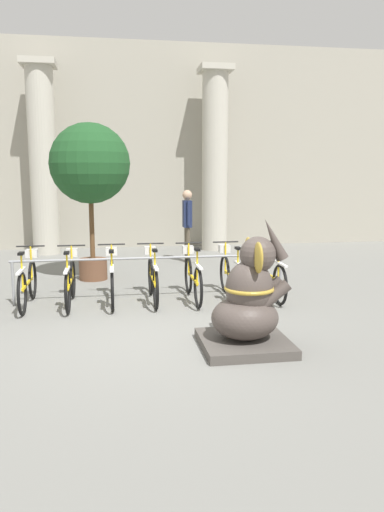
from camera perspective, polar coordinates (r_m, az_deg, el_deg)
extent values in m
plane|color=slate|center=(7.00, -4.08, -8.97)|extent=(60.00, 60.00, 0.00)
cube|color=#A39E8E|center=(15.25, -7.15, 12.31)|extent=(20.00, 0.20, 6.00)
cylinder|color=#BCB7A8|center=(14.34, -16.66, 10.19)|extent=(0.73, 0.73, 5.00)
cube|color=#BCB7A8|center=(14.62, -17.17, 20.34)|extent=(0.91, 0.91, 0.16)
cylinder|color=#BCB7A8|center=(14.52, 2.62, 10.55)|extent=(0.73, 0.73, 5.00)
cube|color=#BCB7A8|center=(14.80, 2.70, 20.59)|extent=(0.91, 0.91, 0.16)
cylinder|color=gray|center=(8.92, -19.76, -2.99)|extent=(0.05, 0.05, 0.75)
cylinder|color=gray|center=(9.26, 10.09, -2.13)|extent=(0.05, 0.05, 0.75)
cylinder|color=gray|center=(8.71, -4.57, -0.23)|extent=(4.79, 0.04, 0.04)
torus|color=black|center=(9.29, -17.76, -2.57)|extent=(0.05, 0.70, 0.70)
torus|color=black|center=(8.26, -18.85, -4.09)|extent=(0.05, 0.70, 0.70)
cube|color=yellow|center=(8.76, -18.29, -2.97)|extent=(0.04, 0.97, 0.04)
cube|color=silver|center=(8.18, -18.98, -1.61)|extent=(0.06, 0.58, 0.03)
cylinder|color=yellow|center=(8.29, -18.84, -1.91)|extent=(0.03, 0.03, 0.60)
cube|color=black|center=(8.24, -18.96, 0.27)|extent=(0.08, 0.18, 0.04)
cylinder|color=yellow|center=(9.19, -17.89, -0.78)|extent=(0.03, 0.03, 0.60)
cylinder|color=black|center=(9.15, -17.99, 1.08)|extent=(0.48, 0.03, 0.03)
cube|color=silver|center=(9.27, -17.85, 0.31)|extent=(0.20, 0.16, 0.14)
torus|color=black|center=(9.17, -13.48, -2.53)|extent=(0.05, 0.70, 0.70)
torus|color=black|center=(8.13, -14.03, -4.07)|extent=(0.05, 0.70, 0.70)
cube|color=yellow|center=(8.64, -13.75, -2.93)|extent=(0.04, 0.97, 0.04)
cube|color=silver|center=(8.06, -14.13, -1.55)|extent=(0.06, 0.58, 0.03)
cylinder|color=yellow|center=(8.17, -14.05, -1.86)|extent=(0.03, 0.03, 0.60)
cube|color=black|center=(8.11, -14.14, 0.36)|extent=(0.08, 0.18, 0.04)
cylinder|color=yellow|center=(9.08, -13.57, -0.72)|extent=(0.03, 0.03, 0.60)
cylinder|color=black|center=(9.03, -13.64, 1.17)|extent=(0.48, 0.03, 0.03)
cube|color=silver|center=(9.15, -13.56, 0.39)|extent=(0.20, 0.16, 0.14)
torus|color=black|center=(9.18, -9.10, -2.38)|extent=(0.05, 0.70, 0.70)
torus|color=black|center=(8.13, -9.09, -3.89)|extent=(0.05, 0.70, 0.70)
cube|color=yellow|center=(8.65, -9.10, -2.77)|extent=(0.04, 0.97, 0.04)
cube|color=silver|center=(8.06, -9.15, -1.38)|extent=(0.06, 0.58, 0.03)
cylinder|color=yellow|center=(8.17, -9.14, -1.69)|extent=(0.03, 0.03, 0.60)
cube|color=black|center=(8.12, -9.20, 0.53)|extent=(0.08, 0.18, 0.04)
cylinder|color=yellow|center=(9.08, -9.15, -0.56)|extent=(0.03, 0.03, 0.60)
cylinder|color=black|center=(9.04, -9.20, 1.32)|extent=(0.48, 0.03, 0.03)
cube|color=silver|center=(9.16, -9.18, 0.54)|extent=(0.20, 0.16, 0.14)
torus|color=black|center=(9.20, -4.75, -2.26)|extent=(0.05, 0.70, 0.70)
torus|color=black|center=(8.16, -4.17, -3.75)|extent=(0.05, 0.70, 0.70)
cube|color=yellow|center=(8.67, -4.48, -2.64)|extent=(0.04, 0.97, 0.04)
cube|color=silver|center=(8.09, -4.20, -1.25)|extent=(0.06, 0.58, 0.03)
cylinder|color=yellow|center=(8.20, -4.25, -1.56)|extent=(0.03, 0.03, 0.60)
cube|color=black|center=(8.14, -4.28, 0.65)|extent=(0.08, 0.18, 0.04)
cylinder|color=yellow|center=(9.11, -4.76, -0.45)|extent=(0.03, 0.03, 0.60)
cylinder|color=black|center=(9.06, -4.78, 1.43)|extent=(0.48, 0.03, 0.03)
cube|color=silver|center=(9.18, -4.82, 0.65)|extent=(0.20, 0.16, 0.14)
torus|color=black|center=(9.26, -0.42, -2.16)|extent=(0.05, 0.70, 0.70)
torus|color=black|center=(8.22, 0.71, -3.63)|extent=(0.05, 0.70, 0.70)
cube|color=yellow|center=(8.73, 0.11, -2.53)|extent=(0.04, 0.97, 0.04)
cube|color=silver|center=(8.15, 0.72, -1.14)|extent=(0.06, 0.58, 0.03)
cylinder|color=yellow|center=(8.26, 0.60, -1.45)|extent=(0.03, 0.03, 0.60)
cube|color=black|center=(8.21, 0.60, 0.74)|extent=(0.08, 0.18, 0.04)
cylinder|color=yellow|center=(9.16, -0.38, -0.36)|extent=(0.03, 0.03, 0.60)
cylinder|color=black|center=(9.12, -0.39, 1.51)|extent=(0.48, 0.03, 0.03)
cube|color=silver|center=(9.23, -0.48, 0.73)|extent=(0.20, 0.16, 0.14)
torus|color=black|center=(9.41, 3.77, -1.99)|extent=(0.05, 0.70, 0.70)
torus|color=black|center=(8.39, 5.39, -3.40)|extent=(0.05, 0.70, 0.70)
cube|color=yellow|center=(8.89, 4.54, -2.34)|extent=(0.04, 0.97, 0.04)
cube|color=silver|center=(8.32, 5.43, -0.96)|extent=(0.06, 0.58, 0.03)
cylinder|color=yellow|center=(8.43, 5.25, -1.27)|extent=(0.03, 0.03, 0.60)
cube|color=black|center=(8.38, 5.29, 0.88)|extent=(0.08, 0.18, 0.04)
cylinder|color=yellow|center=(9.32, 3.84, -0.22)|extent=(0.03, 0.03, 0.60)
cylinder|color=black|center=(9.27, 3.86, 1.62)|extent=(0.48, 0.03, 0.03)
cube|color=silver|center=(9.39, 3.72, 0.85)|extent=(0.20, 0.16, 0.14)
torus|color=black|center=(9.55, 7.92, -1.89)|extent=(0.05, 0.70, 0.70)
torus|color=black|center=(8.55, 10.01, -3.27)|extent=(0.05, 0.70, 0.70)
cube|color=yellow|center=(9.04, 8.91, -2.23)|extent=(0.04, 0.97, 0.04)
cube|color=silver|center=(8.48, 10.08, -0.87)|extent=(0.06, 0.58, 0.03)
cylinder|color=yellow|center=(8.59, 9.85, -1.17)|extent=(0.03, 0.03, 0.60)
cube|color=black|center=(8.53, 9.91, 0.94)|extent=(0.08, 0.18, 0.04)
cylinder|color=yellow|center=(9.46, 8.03, -0.15)|extent=(0.03, 0.03, 0.60)
cylinder|color=black|center=(9.41, 8.07, 1.66)|extent=(0.48, 0.03, 0.03)
cube|color=silver|center=(9.53, 7.87, 0.91)|extent=(0.20, 0.16, 0.14)
cube|color=#4C4742|center=(6.50, 6.01, -9.88)|extent=(1.11, 1.11, 0.12)
ellipsoid|color=#4C423D|center=(6.40, 6.06, -7.03)|extent=(0.86, 0.76, 0.56)
ellipsoid|color=#4C423D|center=(6.32, 6.56, -3.70)|extent=(0.61, 0.56, 0.71)
sphere|color=#4C423D|center=(6.26, 7.52, 0.16)|extent=(0.45, 0.45, 0.45)
ellipsoid|color=#B79333|center=(6.46, 6.44, 0.47)|extent=(0.08, 0.32, 0.38)
ellipsoid|color=#B79333|center=(6.03, 7.59, -0.19)|extent=(0.08, 0.32, 0.38)
cone|color=#4C423D|center=(6.30, 9.32, 1.96)|extent=(0.39, 0.16, 0.57)
cylinder|color=#4C423D|center=(6.53, 8.60, -4.00)|extent=(0.45, 0.15, 0.40)
cylinder|color=#4C423D|center=(6.30, 9.30, -4.52)|extent=(0.45, 0.15, 0.40)
torus|color=#B79333|center=(6.32, 6.56, -3.70)|extent=(0.64, 0.64, 0.05)
cylinder|color=brown|center=(12.62, -0.60, 1.37)|extent=(0.11, 0.11, 0.88)
cylinder|color=brown|center=(12.46, -0.49, 1.26)|extent=(0.11, 0.11, 0.88)
cube|color=#1E284C|center=(12.45, -0.55, 4.84)|extent=(0.20, 0.32, 0.66)
sphere|color=tan|center=(12.43, -0.55, 7.01)|extent=(0.24, 0.24, 0.24)
cylinder|color=#1E284C|center=(12.65, -0.69, 5.06)|extent=(0.07, 0.07, 0.60)
cylinder|color=#1E284C|center=(12.26, -0.41, 4.92)|extent=(0.07, 0.07, 0.60)
cylinder|color=brown|center=(10.69, -11.22, -1.47)|extent=(0.58, 0.58, 0.44)
cylinder|color=brown|center=(10.57, -11.37, 3.21)|extent=(0.10, 0.10, 1.31)
sphere|color=#1E4C23|center=(10.51, -11.61, 10.33)|extent=(1.64, 1.64, 1.64)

